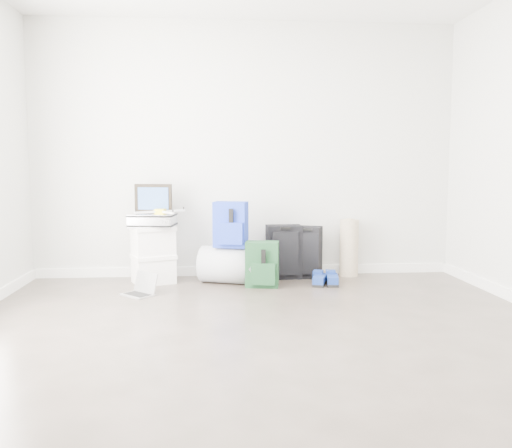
{
  "coord_description": "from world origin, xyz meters",
  "views": [
    {
      "loc": [
        -0.36,
        -3.32,
        1.17
      ],
      "look_at": [
        0.06,
        1.9,
        0.62
      ],
      "focal_mm": 38.0,
      "sensor_mm": 36.0,
      "label": 1
    }
  ],
  "objects": [
    {
      "name": "painting",
      "position": [
        -0.96,
        2.26,
        0.85
      ],
      "size": [
        0.39,
        0.13,
        0.3
      ],
      "rotation": [
        0.0,
        0.0,
        -0.27
      ],
      "color": "black",
      "rests_on": "briefcase"
    },
    {
      "name": "boxes_stack",
      "position": [
        -0.96,
        2.16,
        0.29
      ],
      "size": [
        0.5,
        0.46,
        0.58
      ],
      "rotation": [
        0.0,
        0.0,
        0.39
      ],
      "color": "white",
      "rests_on": "ground"
    },
    {
      "name": "duffel_bag",
      "position": [
        -0.18,
        2.09,
        0.19
      ],
      "size": [
        0.7,
        0.56,
        0.37
      ],
      "primitive_type": "cylinder",
      "rotation": [
        0.0,
        1.57,
        -0.35
      ],
      "color": "#97999F",
      "rests_on": "ground"
    },
    {
      "name": "shoes",
      "position": [
        0.77,
        1.93,
        0.05
      ],
      "size": [
        0.31,
        0.31,
        0.1
      ],
      "rotation": [
        0.0,
        0.0,
        -0.27
      ],
      "color": "black",
      "rests_on": "ground"
    },
    {
      "name": "briefcase",
      "position": [
        -0.96,
        2.16,
        0.64
      ],
      "size": [
        0.48,
        0.38,
        0.13
      ],
      "primitive_type": "cube",
      "rotation": [
        0.0,
        0.0,
        -0.15
      ],
      "color": "#B2B2B7",
      "rests_on": "boxes_stack"
    },
    {
      "name": "carry_on",
      "position": [
        0.62,
        2.31,
        0.27
      ],
      "size": [
        0.4,
        0.34,
        0.55
      ],
      "rotation": [
        0.0,
        0.0,
        -0.4
      ],
      "color": "black",
      "rests_on": "ground"
    },
    {
      "name": "room_envelope",
      "position": [
        0.0,
        0.02,
        1.72
      ],
      "size": [
        4.52,
        5.02,
        2.71
      ],
      "color": "silver",
      "rests_on": "ground"
    },
    {
      "name": "rolled_rug",
      "position": [
        1.11,
        2.36,
        0.31
      ],
      "size": [
        0.2,
        0.2,
        0.61
      ],
      "primitive_type": "cylinder",
      "color": "gray",
      "rests_on": "ground"
    },
    {
      "name": "ground",
      "position": [
        0.0,
        0.0,
        0.0
      ],
      "size": [
        5.0,
        5.0,
        0.0
      ],
      "primitive_type": "plane",
      "color": "#362F27",
      "rests_on": "ground"
    },
    {
      "name": "laptop",
      "position": [
        -1.02,
        1.64,
        0.05
      ],
      "size": [
        0.35,
        0.35,
        0.21
      ],
      "rotation": [
        0.0,
        0.0,
        -0.78
      ],
      "color": "silver",
      "rests_on": "ground"
    },
    {
      "name": "green_backpack",
      "position": [
        0.12,
        1.89,
        0.22
      ],
      "size": [
        0.35,
        0.28,
        0.45
      ],
      "rotation": [
        0.0,
        0.0,
        -0.18
      ],
      "color": "black",
      "rests_on": "ground"
    },
    {
      "name": "large_suitcase",
      "position": [
        0.39,
        2.29,
        0.28
      ],
      "size": [
        0.37,
        0.25,
        0.56
      ],
      "rotation": [
        0.0,
        0.0,
        0.05
      ],
      "color": "black",
      "rests_on": "ground"
    },
    {
      "name": "drone",
      "position": [
        -0.88,
        2.14,
        0.73
      ],
      "size": [
        0.48,
        0.48,
        0.05
      ],
      "rotation": [
        0.0,
        0.0,
        -0.22
      ],
      "color": "yellow",
      "rests_on": "briefcase"
    },
    {
      "name": "blue_backpack",
      "position": [
        -0.18,
        2.05,
        0.59
      ],
      "size": [
        0.37,
        0.31,
        0.46
      ],
      "rotation": [
        0.0,
        0.0,
        -0.27
      ],
      "color": "#1A3BA9",
      "rests_on": "duffel_bag"
    }
  ]
}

